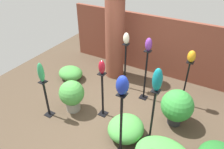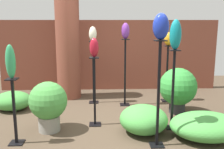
{
  "view_description": "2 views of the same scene",
  "coord_description": "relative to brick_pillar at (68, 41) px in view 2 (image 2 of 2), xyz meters",
  "views": [
    {
      "loc": [
        1.87,
        -3.44,
        3.72
      ],
      "look_at": [
        -0.2,
        0.18,
        1.04
      ],
      "focal_mm": 35.0,
      "sensor_mm": 36.0,
      "label": 1
    },
    {
      "loc": [
        -0.17,
        -4.37,
        1.75
      ],
      "look_at": [
        0.0,
        0.22,
        0.83
      ],
      "focal_mm": 42.0,
      "sensor_mm": 36.0,
      "label": 2
    }
  ],
  "objects": [
    {
      "name": "pedestal_teal",
      "position": [
        1.93,
        -1.92,
        -0.71
      ],
      "size": [
        0.2,
        0.2,
        1.32
      ],
      "color": "black",
      "rests_on": "ground"
    },
    {
      "name": "brick_wall_back",
      "position": [
        0.95,
        0.75,
        -0.41
      ],
      "size": [
        5.6,
        0.12,
        1.8
      ],
      "primitive_type": "cube",
      "color": "brown",
      "rests_on": "ground"
    },
    {
      "name": "potted_plant_back_center",
      "position": [
        -0.09,
        -1.95,
        -0.85
      ],
      "size": [
        0.61,
        0.61,
        0.82
      ],
      "color": "gray",
      "rests_on": "ground"
    },
    {
      "name": "pedestal_ruby",
      "position": [
        0.65,
        -1.73,
        -0.77
      ],
      "size": [
        0.2,
        0.2,
        1.18
      ],
      "color": "black",
      "rests_on": "ground"
    },
    {
      "name": "art_vase_ivory",
      "position": [
        0.59,
        -0.46,
        0.19
      ],
      "size": [
        0.16,
        0.15,
        0.31
      ],
      "primitive_type": "ellipsoid",
      "color": "beige",
      "rests_on": "pedestal_ivory"
    },
    {
      "name": "art_vase_cobalt",
      "position": [
        1.56,
        -2.55,
        0.38
      ],
      "size": [
        0.22,
        0.21,
        0.35
      ],
      "primitive_type": "ellipsoid",
      "color": "#192D9E",
      "rests_on": "pedestal_cobalt"
    },
    {
      "name": "ground_plane",
      "position": [
        0.95,
        -1.65,
        -1.31
      ],
      "size": [
        8.0,
        8.0,
        0.0
      ],
      "primitive_type": "plane",
      "color": "#4C3D2D"
    },
    {
      "name": "pedestal_violet",
      "position": [
        1.26,
        -0.64,
        -0.66
      ],
      "size": [
        0.2,
        0.2,
        1.41
      ],
      "color": "black",
      "rests_on": "ground"
    },
    {
      "name": "foliage_bed_rear",
      "position": [
        1.44,
        -2.07,
        -1.09
      ],
      "size": [
        0.77,
        0.82,
        0.44
      ],
      "primitive_type": "ellipsoid",
      "color": "#479942",
      "rests_on": "ground"
    },
    {
      "name": "pedestal_jade",
      "position": [
        -0.48,
        -2.4,
        -0.87
      ],
      "size": [
        0.2,
        0.2,
        0.97
      ],
      "color": "black",
      "rests_on": "ground"
    },
    {
      "name": "pedestal_amber",
      "position": [
        2.21,
        -0.39,
        -0.74
      ],
      "size": [
        0.2,
        0.2,
        1.25
      ],
      "color": "black",
      "rests_on": "ground"
    },
    {
      "name": "art_vase_amber",
      "position": [
        2.21,
        -0.39,
        0.08
      ],
      "size": [
        0.18,
        0.18,
        0.29
      ],
      "primitive_type": "ellipsoid",
      "color": "orange",
      "rests_on": "pedestal_amber"
    },
    {
      "name": "potted_plant_mid_right",
      "position": [
        2.24,
        -1.16,
        -0.81
      ],
      "size": [
        0.72,
        0.72,
        0.89
      ],
      "color": "#2D2D33",
      "rests_on": "ground"
    },
    {
      "name": "foliage_bed_west",
      "position": [
        2.35,
        -2.32,
        -1.12
      ],
      "size": [
        1.1,
        0.89,
        0.39
      ],
      "primitive_type": "ellipsoid",
      "color": "#479942",
      "rests_on": "ground"
    },
    {
      "name": "foliage_bed_east",
      "position": [
        -1.03,
        -0.88,
        -1.12
      ],
      "size": [
        0.74,
        0.65,
        0.38
      ],
      "primitive_type": "ellipsoid",
      "color": "#479942",
      "rests_on": "ground"
    },
    {
      "name": "art_vase_jade",
      "position": [
        -0.48,
        -2.4,
        -0.1
      ],
      "size": [
        0.13,
        0.15,
        0.48
      ],
      "primitive_type": "ellipsoid",
      "color": "#2D9356",
      "rests_on": "pedestal_jade"
    },
    {
      "name": "pedestal_cobalt",
      "position": [
        1.56,
        -2.55,
        -0.61
      ],
      "size": [
        0.2,
        0.2,
        1.52
      ],
      "color": "black",
      "rests_on": "ground"
    },
    {
      "name": "pedestal_ivory",
      "position": [
        0.59,
        -0.46,
        -0.69
      ],
      "size": [
        0.2,
        0.2,
        1.35
      ],
      "color": "black",
      "rests_on": "ground"
    },
    {
      "name": "art_vase_violet",
      "position": [
        1.26,
        -0.64,
        0.26
      ],
      "size": [
        0.17,
        0.16,
        0.32
      ],
      "primitive_type": "ellipsoid",
      "color": "#6B2D8C",
      "rests_on": "pedestal_violet"
    },
    {
      "name": "brick_pillar",
      "position": [
        0.0,
        0.0,
        0.0
      ],
      "size": [
        0.54,
        0.54,
        2.63
      ],
      "primitive_type": "cylinder",
      "color": "brown",
      "rests_on": "ground"
    },
    {
      "name": "art_vase_teal",
      "position": [
        1.93,
        -1.92,
        0.24
      ],
      "size": [
        0.19,
        0.17,
        0.47
      ],
      "primitive_type": "ellipsoid",
      "color": "#0F727A",
      "rests_on": "pedestal_teal"
    },
    {
      "name": "art_vase_ruby",
      "position": [
        0.65,
        -1.73,
        0.03
      ],
      "size": [
        0.15,
        0.14,
        0.32
      ],
      "primitive_type": "ellipsoid",
      "color": "maroon",
      "rests_on": "pedestal_ruby"
    }
  ]
}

